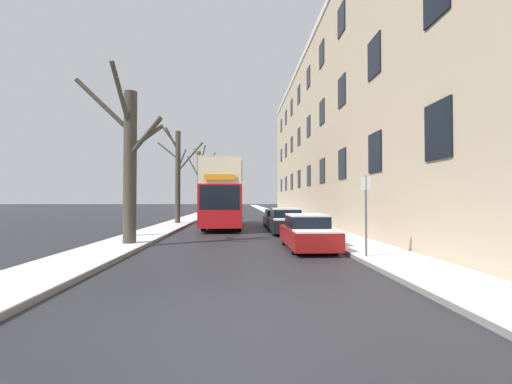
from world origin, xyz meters
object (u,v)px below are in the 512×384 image
parked_car_2 (276,218)px  street_sign_post (366,212)px  bare_tree_left_1 (178,173)px  bare_tree_left_2 (199,180)px  oncoming_van (216,207)px  parked_car_0 (307,233)px  bare_tree_left_0 (129,161)px  parked_car_1 (286,222)px  double_decker_bus (224,192)px  pedestrian_left_sidewalk (133,220)px

parked_car_2 → street_sign_post: street_sign_post is taller
bare_tree_left_1 → bare_tree_left_2: 13.59m
parked_car_2 → oncoming_van: bearing=113.7°
parked_car_0 → oncoming_van: size_ratio=0.82×
bare_tree_left_0 → parked_car_1: (7.47, 5.49, -2.99)m
bare_tree_left_1 → double_decker_bus: bare_tree_left_1 is taller
oncoming_van → bare_tree_left_2: bearing=121.5°
bare_tree_left_0 → double_decker_bus: bearing=70.5°
bare_tree_left_1 → parked_car_0: (7.72, -13.92, -3.51)m
bare_tree_left_1 → street_sign_post: bare_tree_left_1 is taller
bare_tree_left_1 → street_sign_post: bearing=-61.5°
oncoming_van → pedestrian_left_sidewalk: oncoming_van is taller
parked_car_0 → pedestrian_left_sidewalk: (-8.27, 4.12, 0.30)m
bare_tree_left_2 → parked_car_1: 22.62m
bare_tree_left_2 → pedestrian_left_sidewalk: size_ratio=4.82×
bare_tree_left_2 → street_sign_post: size_ratio=3.00×
bare_tree_left_2 → pedestrian_left_sidewalk: bearing=-91.6°
double_decker_bus → parked_car_2: size_ratio=2.30×
oncoming_van → bare_tree_left_0: bearing=-95.4°
bare_tree_left_0 → bare_tree_left_1: 12.91m
bare_tree_left_2 → pedestrian_left_sidewalk: 23.64m
bare_tree_left_0 → bare_tree_left_2: size_ratio=0.90×
bare_tree_left_2 → double_decker_bus: bare_tree_left_2 is taller
parked_car_1 → street_sign_post: (1.38, -9.32, 0.90)m
bare_tree_left_1 → oncoming_van: 10.58m
bare_tree_left_0 → bare_tree_left_1: bearing=91.1°
pedestrian_left_sidewalk → bare_tree_left_2: bearing=169.6°
double_decker_bus → street_sign_post: double_decker_bus is taller
oncoming_van → parked_car_0: bearing=-77.4°
parked_car_0 → oncoming_van: bearing=102.6°
street_sign_post → bare_tree_left_2: bearing=106.5°
parked_car_2 → double_decker_bus: bearing=-171.0°
pedestrian_left_sidewalk → parked_car_2: bearing=123.8°
bare_tree_left_0 → street_sign_post: 9.87m
parked_car_1 → street_sign_post: size_ratio=1.56×
parked_car_0 → parked_car_2: bearing=90.0°
parked_car_1 → pedestrian_left_sidewalk: pedestrian_left_sidewalk is taller
pedestrian_left_sidewalk → street_sign_post: street_sign_post is taller
bare_tree_left_0 → pedestrian_left_sidewalk: (-0.80, 3.10, -2.73)m
bare_tree_left_2 → pedestrian_left_sidewalk: (-0.67, -23.39, -3.39)m
double_decker_bus → pedestrian_left_sidewalk: bearing=-122.1°
bare_tree_left_1 → double_decker_bus: size_ratio=0.80×
bare_tree_left_2 → bare_tree_left_0: bearing=-89.7°
parked_car_1 → street_sign_post: 9.47m
parked_car_1 → pedestrian_left_sidewalk: (-8.27, -2.40, 0.26)m
double_decker_bus → parked_car_0: bearing=-70.6°
bare_tree_left_0 → parked_car_2: bearing=55.0°
parked_car_2 → pedestrian_left_sidewalk: bearing=-137.4°
bare_tree_left_2 → parked_car_0: bare_tree_left_2 is taller
parked_car_2 → bare_tree_left_1: bearing=164.0°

